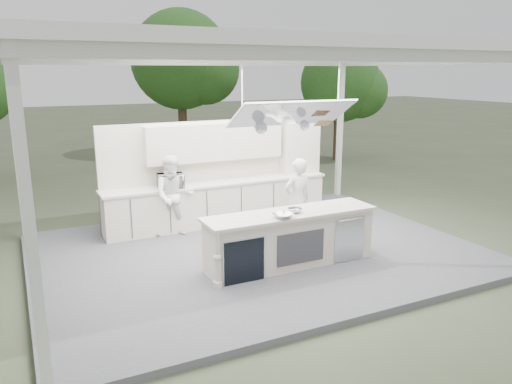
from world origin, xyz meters
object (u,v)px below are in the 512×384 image
demo_island (289,239)px  sous_chef (174,196)px  head_chef (297,200)px  back_counter (219,202)px

demo_island → sous_chef: bearing=118.3°
sous_chef → head_chef: bearing=-19.4°
demo_island → head_chef: bearing=53.5°
demo_island → sous_chef: 2.79m
sous_chef → back_counter: bearing=32.4°
sous_chef → demo_island: bearing=-47.9°
demo_island → back_counter: (-0.18, 2.81, 0.00)m
back_counter → head_chef: 2.03m
demo_island → back_counter: 2.82m
back_counter → sous_chef: (-1.13, -0.38, 0.35)m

